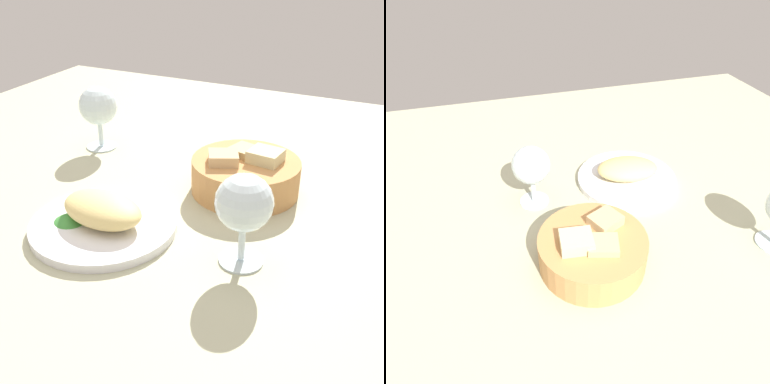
# 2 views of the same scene
# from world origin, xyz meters

# --- Properties ---
(ground_plane) EXTENTS (1.40, 1.40, 0.02)m
(ground_plane) POSITION_xyz_m (0.00, 0.00, -0.01)
(ground_plane) COLOR #AFAE8D
(plate) EXTENTS (0.23, 0.23, 0.01)m
(plate) POSITION_xyz_m (-0.02, -0.13, 0.01)
(plate) COLOR white
(plate) RESTS_ON ground_plane
(omelette) EXTENTS (0.15, 0.11, 0.04)m
(omelette) POSITION_xyz_m (-0.02, -0.13, 0.04)
(omelette) COLOR #E5C97A
(omelette) RESTS_ON plate
(lettuce_garnish) EXTENTS (0.05, 0.05, 0.01)m
(lettuce_garnish) POSITION_xyz_m (-0.06, -0.15, 0.02)
(lettuce_garnish) COLOR #3B8837
(lettuce_garnish) RESTS_ON plate
(bread_basket) EXTENTS (0.19, 0.19, 0.08)m
(bread_basket) POSITION_xyz_m (0.14, 0.09, 0.03)
(bread_basket) COLOR tan
(bread_basket) RESTS_ON ground_plane
(wine_glass_near) EXTENTS (0.08, 0.08, 0.14)m
(wine_glass_near) POSITION_xyz_m (0.21, -0.11, 0.09)
(wine_glass_near) COLOR silver
(wine_glass_near) RESTS_ON ground_plane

